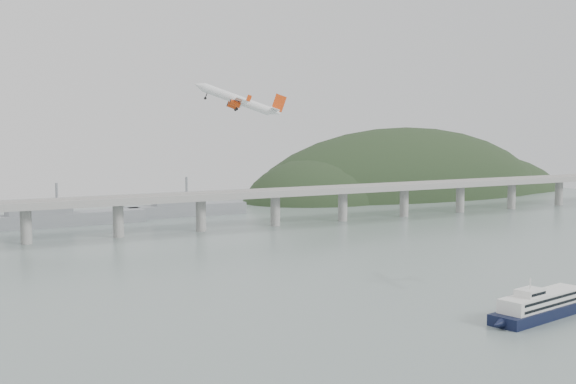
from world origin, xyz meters
TOP-DOWN VIEW (x-y plane):
  - ground at (0.00, 0.00)m, footprint 900.00×900.00m
  - bridge at (-1.15, 200.00)m, footprint 800.00×22.00m
  - headland at (285.18, 331.75)m, footprint 365.00×155.00m
  - ferry at (43.23, -42.66)m, footprint 74.94×24.44m
  - airliner at (-18.99, 61.69)m, footprint 36.80×34.48m

SIDE VIEW (x-z plane):
  - headland at x=285.18m, z-range -97.34..58.66m
  - ground at x=0.00m, z-range 0.00..0.00m
  - ferry at x=43.23m, z-range -3.26..11.00m
  - bridge at x=-1.15m, z-range 5.70..29.60m
  - airliner at x=-18.99m, z-range 65.72..81.38m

